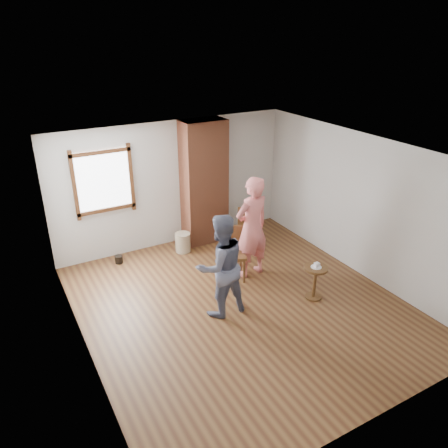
{
  "coord_description": "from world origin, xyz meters",
  "views": [
    {
      "loc": [
        -3.22,
        -5.17,
        4.28
      ],
      "look_at": [
        0.12,
        0.8,
        1.15
      ],
      "focal_mm": 35.0,
      "sensor_mm": 36.0,
      "label": 1
    }
  ],
  "objects_px": {
    "man": "(221,266)",
    "person_pink": "(252,227)",
    "side_table": "(315,277)",
    "dining_chair_left": "(232,250)",
    "dining_chair_right": "(249,226)",
    "stoneware_crock": "(183,242)"
  },
  "relations": [
    {
      "from": "side_table",
      "to": "person_pink",
      "type": "distance_m",
      "value": 1.42
    },
    {
      "from": "dining_chair_right",
      "to": "man",
      "type": "relative_size",
      "value": 0.51
    },
    {
      "from": "side_table",
      "to": "stoneware_crock",
      "type": "bearing_deg",
      "value": 115.34
    },
    {
      "from": "person_pink",
      "to": "dining_chair_right",
      "type": "bearing_deg",
      "value": -126.85
    },
    {
      "from": "side_table",
      "to": "man",
      "type": "relative_size",
      "value": 0.35
    },
    {
      "from": "dining_chair_left",
      "to": "man",
      "type": "distance_m",
      "value": 1.18
    },
    {
      "from": "stoneware_crock",
      "to": "dining_chair_right",
      "type": "xyz_separation_m",
      "value": [
        1.28,
        -0.5,
        0.29
      ]
    },
    {
      "from": "side_table",
      "to": "man",
      "type": "height_order",
      "value": "man"
    },
    {
      "from": "side_table",
      "to": "dining_chair_right",
      "type": "bearing_deg",
      "value": 89.27
    },
    {
      "from": "side_table",
      "to": "person_pink",
      "type": "xyz_separation_m",
      "value": [
        -0.51,
        1.2,
        0.56
      ]
    },
    {
      "from": "dining_chair_left",
      "to": "man",
      "type": "height_order",
      "value": "man"
    },
    {
      "from": "dining_chair_left",
      "to": "man",
      "type": "relative_size",
      "value": 0.57
    },
    {
      "from": "dining_chair_left",
      "to": "dining_chair_right",
      "type": "distance_m",
      "value": 1.23
    },
    {
      "from": "side_table",
      "to": "person_pink",
      "type": "bearing_deg",
      "value": 113.19
    },
    {
      "from": "dining_chair_right",
      "to": "person_pink",
      "type": "distance_m",
      "value": 1.19
    },
    {
      "from": "dining_chair_right",
      "to": "person_pink",
      "type": "bearing_deg",
      "value": -103.16
    },
    {
      "from": "dining_chair_left",
      "to": "side_table",
      "type": "bearing_deg",
      "value": -35.01
    },
    {
      "from": "man",
      "to": "dining_chair_left",
      "type": "bearing_deg",
      "value": -131.17
    },
    {
      "from": "side_table",
      "to": "man",
      "type": "distance_m",
      "value": 1.7
    },
    {
      "from": "dining_chair_left",
      "to": "dining_chair_right",
      "type": "relative_size",
      "value": 1.11
    },
    {
      "from": "dining_chair_right",
      "to": "man",
      "type": "xyz_separation_m",
      "value": [
        -1.61,
        -1.72,
        0.37
      ]
    },
    {
      "from": "man",
      "to": "person_pink",
      "type": "bearing_deg",
      "value": -145.9
    }
  ]
}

